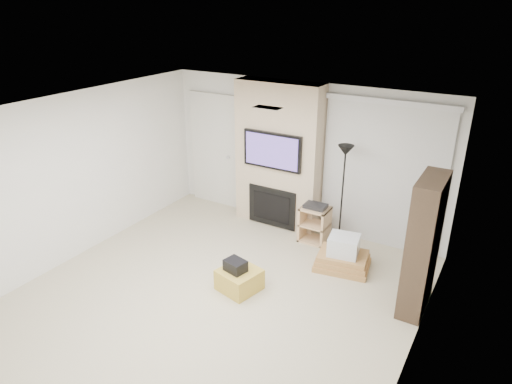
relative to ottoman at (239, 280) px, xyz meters
The scene contains 15 objects.
floor 0.51m from the ottoman, 110.93° to the right, with size 5.00×5.50×0.00m, color beige.
ceiling 2.40m from the ottoman, 110.93° to the right, with size 5.00×5.50×0.00m, color white.
wall_back 2.55m from the ottoman, 94.32° to the left, with size 5.00×2.50×0.00m, color white.
wall_left 2.93m from the ottoman, behind, with size 5.50×2.50×0.00m, color white.
wall_right 2.61m from the ottoman, 11.04° to the right, with size 5.50×2.50×0.00m, color white.
hvac_vent 2.38m from the ottoman, 56.80° to the left, with size 0.35×0.18×0.01m, color silver.
ottoman is the anchor object (origin of this frame).
black_bag 0.24m from the ottoman, 140.34° to the right, with size 0.28×0.22×0.16m, color black.
fireplace_wall 2.41m from the ottoman, 104.09° to the left, with size 1.50×0.47×2.50m.
entry_door 3.13m from the ottoman, 131.13° to the left, with size 1.02×0.11×2.14m.
vertical_blinds 2.79m from the ottoman, 61.35° to the left, with size 1.98×0.10×2.37m.
floor_lamp 2.34m from the ottoman, 68.96° to the left, with size 0.25×0.25×1.69m.
av_stand 1.83m from the ottoman, 79.59° to the left, with size 0.45×0.38×0.66m.
box_stack 1.61m from the ottoman, 50.24° to the left, with size 0.87×0.71×0.52m.
bookshelf 2.44m from the ottoman, 21.33° to the left, with size 0.30×0.80×1.80m.
Camera 1 is at (3.06, -3.99, 3.73)m, focal length 32.00 mm.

